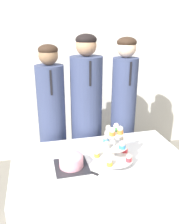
# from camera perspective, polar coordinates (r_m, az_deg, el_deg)

# --- Properties ---
(wall_back) EXTENTS (9.00, 0.06, 2.70)m
(wall_back) POSITION_cam_1_polar(r_m,az_deg,el_deg) (2.98, -4.67, 13.66)
(wall_back) COLOR silver
(wall_back) RESTS_ON ground_plane
(table) EXTENTS (1.36, 0.79, 0.70)m
(table) POSITION_cam_1_polar(r_m,az_deg,el_deg) (2.10, 2.46, -19.49)
(table) COLOR white
(table) RESTS_ON ground_plane
(round_cake) EXTENTS (0.25, 0.25, 0.12)m
(round_cake) POSITION_cam_1_polar(r_m,az_deg,el_deg) (1.78, -4.41, -11.50)
(round_cake) COLOR #232328
(round_cake) RESTS_ON table
(cake_knife) EXTENTS (0.17, 0.18, 0.01)m
(cake_knife) POSITION_cam_1_polar(r_m,az_deg,el_deg) (1.72, 2.40, -15.03)
(cake_knife) COLOR silver
(cake_knife) RESTS_ON table
(cupcake_stand) EXTENTS (0.30, 0.30, 0.31)m
(cupcake_stand) POSITION_cam_1_polar(r_m,az_deg,el_deg) (1.79, 5.89, -8.15)
(cupcake_stand) COLOR silver
(cupcake_stand) RESTS_ON table
(student_0) EXTENTS (0.26, 0.27, 1.54)m
(student_0) POSITION_cam_1_polar(r_m,az_deg,el_deg) (2.36, -8.86, -3.85)
(student_0) COLOR #384266
(student_0) RESTS_ON ground_plane
(student_1) EXTENTS (0.31, 0.31, 1.62)m
(student_1) POSITION_cam_1_polar(r_m,az_deg,el_deg) (2.39, -0.72, -2.44)
(student_1) COLOR #384266
(student_1) RESTS_ON ground_plane
(student_2) EXTENTS (0.25, 0.26, 1.59)m
(student_2) POSITION_cam_1_polar(r_m,az_deg,el_deg) (2.49, 8.02, -1.47)
(student_2) COLOR #384266
(student_2) RESTS_ON ground_plane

